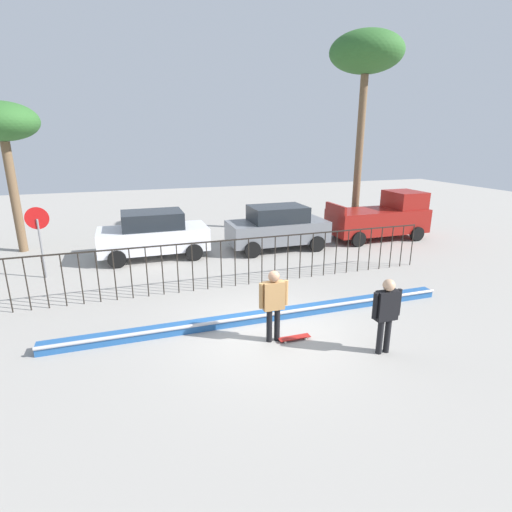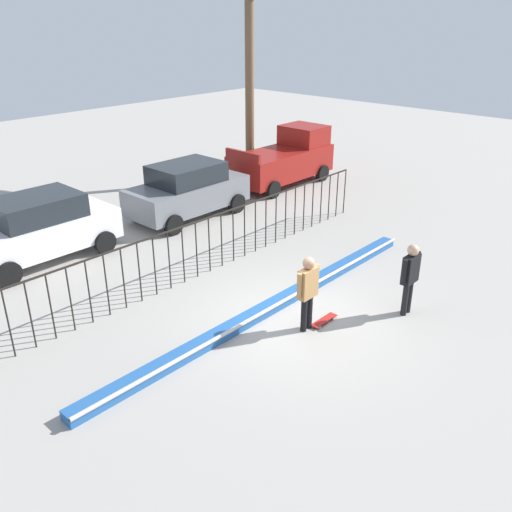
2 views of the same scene
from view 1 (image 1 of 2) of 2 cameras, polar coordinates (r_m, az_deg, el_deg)
name	(u,v)px [view 1 (image 1 of 2)]	position (r m, az deg, el deg)	size (l,w,h in m)	color
ground_plane	(272,332)	(10.28, 2.27, -10.82)	(60.00, 60.00, 0.00)	#9E9991
bowl_coping_ledge	(263,316)	(10.81, 0.95, -8.64)	(11.00, 0.40, 0.27)	#235699
perimeter_fence	(235,257)	(12.91, -3.04, -0.15)	(14.04, 0.04, 1.60)	black
skateboarder	(274,300)	(9.41, 2.54, -6.29)	(0.73, 0.27, 1.80)	black
skateboard	(294,338)	(9.92, 5.55, -11.61)	(0.80, 0.20, 0.07)	#A51E19
camera_operator	(386,310)	(9.36, 18.25, -7.33)	(0.72, 0.27, 1.79)	black
parked_car_white	(153,234)	(16.59, -14.54, 3.05)	(4.30, 2.12, 1.90)	silver
parked_car_gray	(277,227)	(17.34, 3.10, 4.16)	(4.30, 2.12, 1.90)	slate
pickup_truck	(382,217)	(20.04, 17.62, 5.31)	(4.70, 2.12, 2.24)	maroon
stop_sign	(39,233)	(15.42, -28.74, 2.94)	(0.76, 0.07, 2.50)	slate
palm_tree_tall	(366,57)	(20.87, 15.56, 25.87)	(3.37, 3.37, 9.38)	brown
palm_tree_short	(2,125)	(19.35, -32.73, 15.58)	(2.80, 2.80, 6.11)	brown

